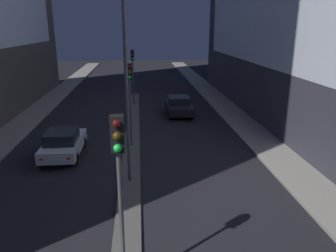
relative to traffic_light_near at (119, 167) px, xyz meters
The scene contains 7 objects.
median_strip 13.06m from the traffic_light_near, 90.00° to the left, with size 0.96×28.49×0.11m.
traffic_light_near is the anchor object (origin of this frame).
traffic_light_mid 11.10m from the traffic_light_near, 90.00° to the left, with size 0.32×0.42×4.86m.
traffic_light_far 22.08m from the traffic_light_near, 90.00° to the left, with size 0.32×0.42×4.86m.
street_lamp 6.93m from the traffic_light_near, 90.00° to the left, with size 0.56×0.56×8.47m.
car_left_lane 11.08m from the traffic_light_near, 110.37° to the left, with size 1.89×4.17×1.52m.
car_right_lane 18.99m from the traffic_light_near, 78.55° to the left, with size 1.94×4.15×1.45m.
Camera 1 is at (0.55, -4.73, 6.97)m, focal length 35.00 mm.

